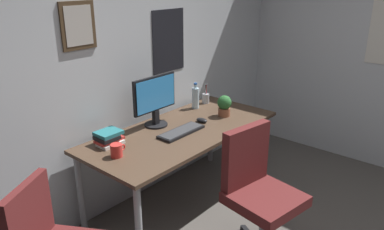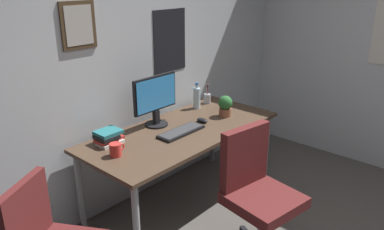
{
  "view_description": "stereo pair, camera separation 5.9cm",
  "coord_description": "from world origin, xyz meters",
  "views": [
    {
      "loc": [
        -1.98,
        -0.3,
        1.94
      ],
      "look_at": [
        0.22,
        1.58,
        0.87
      ],
      "focal_mm": 35.53,
      "sensor_mm": 36.0,
      "label": 1
    },
    {
      "loc": [
        -1.94,
        -0.34,
        1.94
      ],
      "look_at": [
        0.22,
        1.58,
        0.87
      ],
      "focal_mm": 35.53,
      "sensor_mm": 36.0,
      "label": 2
    }
  ],
  "objects": [
    {
      "name": "monitor",
      "position": [
        0.13,
        1.91,
        0.96
      ],
      "size": [
        0.46,
        0.2,
        0.43
      ],
      "color": "black",
      "rests_on": "desk"
    },
    {
      "name": "coffee_mug_near",
      "position": [
        -0.47,
        1.69,
        0.77
      ],
      "size": [
        0.12,
        0.09,
        0.1
      ],
      "color": "red",
      "rests_on": "desk"
    },
    {
      "name": "keyboard",
      "position": [
        0.14,
        1.63,
        0.74
      ],
      "size": [
        0.43,
        0.15,
        0.03
      ],
      "color": "black",
      "rests_on": "desk"
    },
    {
      "name": "book_stack_left",
      "position": [
        -0.38,
        1.9,
        0.78
      ],
      "size": [
        0.21,
        0.17,
        0.1
      ],
      "color": "silver",
      "rests_on": "desk"
    },
    {
      "name": "pen_cup",
      "position": [
        0.88,
        1.96,
        0.78
      ],
      "size": [
        0.07,
        0.07,
        0.2
      ],
      "color": "#9EA0A5",
      "rests_on": "desk"
    },
    {
      "name": "computer_mouse",
      "position": [
        0.44,
        1.66,
        0.74
      ],
      "size": [
        0.06,
        0.11,
        0.04
      ],
      "color": "black",
      "rests_on": "desk"
    },
    {
      "name": "desk",
      "position": [
        0.22,
        1.68,
        0.66
      ],
      "size": [
        1.77,
        0.79,
        0.72
      ],
      "color": "#4C3828",
      "rests_on": "ground_plane"
    },
    {
      "name": "wall_back",
      "position": [
        -0.0,
        2.15,
        1.3
      ],
      "size": [
        4.4,
        0.1,
        2.6
      ],
      "color": "silver",
      "rests_on": "ground_plane"
    },
    {
      "name": "potted_plant",
      "position": [
        0.7,
        1.6,
        0.83
      ],
      "size": [
        0.13,
        0.13,
        0.2
      ],
      "color": "brown",
      "rests_on": "desk"
    },
    {
      "name": "office_chair",
      "position": [
        0.11,
        0.88,
        0.53
      ],
      "size": [
        0.57,
        0.57,
        0.95
      ],
      "color": "#591E1E",
      "rests_on": "ground_plane"
    },
    {
      "name": "water_bottle",
      "position": [
        0.7,
        1.94,
        0.83
      ],
      "size": [
        0.07,
        0.07,
        0.25
      ],
      "color": "silver",
      "rests_on": "desk"
    }
  ]
}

